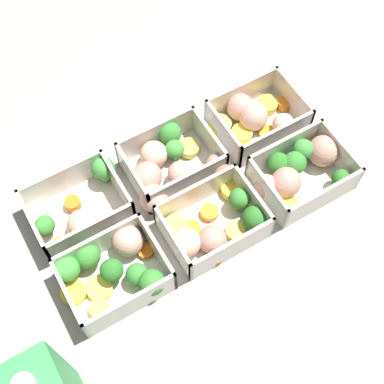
# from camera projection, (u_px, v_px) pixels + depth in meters

# --- Properties ---
(ground_plane) EXTENTS (4.00, 4.00, 0.00)m
(ground_plane) POSITION_uv_depth(u_px,v_px,m) (192.00, 198.00, 0.84)
(ground_plane) COLOR gray
(container_near_left) EXTENTS (0.16, 0.12, 0.06)m
(container_near_left) POSITION_uv_depth(u_px,v_px,m) (255.00, 118.00, 0.89)
(container_near_left) COLOR silver
(container_near_left) RESTS_ON ground_plane
(container_near_center) EXTENTS (0.17, 0.14, 0.06)m
(container_near_center) POSITION_uv_depth(u_px,v_px,m) (169.00, 166.00, 0.84)
(container_near_center) COLOR silver
(container_near_center) RESTS_ON ground_plane
(container_near_right) EXTENTS (0.15, 0.11, 0.06)m
(container_near_right) POSITION_uv_depth(u_px,v_px,m) (81.00, 208.00, 0.81)
(container_near_right) COLOR silver
(container_near_right) RESTS_ON ground_plane
(container_far_left) EXTENTS (0.17, 0.11, 0.06)m
(container_far_left) POSITION_uv_depth(u_px,v_px,m) (300.00, 170.00, 0.84)
(container_far_left) COLOR silver
(container_far_left) RESTS_ON ground_plane
(container_far_center) EXTENTS (0.16, 0.12, 0.06)m
(container_far_center) POSITION_uv_depth(u_px,v_px,m) (215.00, 225.00, 0.80)
(container_far_center) COLOR silver
(container_far_center) RESTS_ON ground_plane
(container_far_right) EXTENTS (0.16, 0.13, 0.06)m
(container_far_right) POSITION_uv_depth(u_px,v_px,m) (113.00, 269.00, 0.76)
(container_far_right) COLOR silver
(container_far_right) RESTS_ON ground_plane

